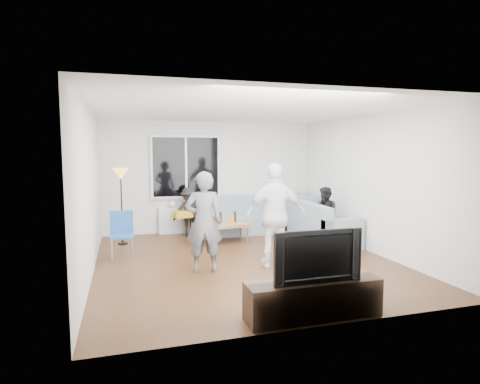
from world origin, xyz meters
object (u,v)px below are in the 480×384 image
object	(u,v)px
side_chair	(122,236)
spectator_back	(189,212)
player_left	(204,222)
coffee_table	(221,233)
television	(314,254)
sofa_back_section	(243,215)
spectator_right	(325,215)
sofa_right_section	(320,221)
tv_console	(313,299)
floor_lamp	(122,207)
player_right	(276,215)

from	to	relation	value
side_chair	spectator_back	xyz separation A→B (m)	(1.45, 1.69, 0.12)
player_left	coffee_table	bearing A→B (deg)	-103.40
coffee_table	television	distance (m)	4.01
sofa_back_section	coffee_table	distance (m)	1.10
player_left	spectator_right	distance (m)	3.09
sofa_right_section	tv_console	bearing A→B (deg)	151.16
floor_lamp	player_right	size ratio (longest dim) A/B	0.90
player_right	side_chair	bearing A→B (deg)	-16.91
floor_lamp	spectator_back	bearing A→B (deg)	15.44
player_right	floor_lamp	bearing A→B (deg)	-37.16
player_right	television	world-z (taller)	player_right
spectator_right	tv_console	distance (m)	3.87
coffee_table	player_right	distance (m)	2.11
spectator_back	side_chair	bearing A→B (deg)	-123.55
television	side_chair	bearing A→B (deg)	124.38
coffee_table	spectator_right	xyz separation A→B (m)	(2.08, -0.64, 0.39)
coffee_table	sofa_back_section	bearing A→B (deg)	47.84
sofa_back_section	side_chair	bearing A→B (deg)	-148.52
sofa_right_section	tv_console	distance (m)	4.04
sofa_back_section	tv_console	distance (m)	4.81
side_chair	spectator_right	world-z (taller)	spectator_right
sofa_back_section	spectator_back	size ratio (longest dim) A/B	2.09
side_chair	player_right	world-z (taller)	player_right
side_chair	player_right	size ratio (longest dim) A/B	0.50
side_chair	spectator_back	world-z (taller)	spectator_back
sofa_back_section	sofa_right_section	size ratio (longest dim) A/B	1.15
spectator_back	floor_lamp	bearing A→B (deg)	-157.61
coffee_table	spectator_back	distance (m)	1.05
sofa_right_section	spectator_right	bearing A→B (deg)	-180.00
side_chair	tv_console	size ratio (longest dim) A/B	0.54
floor_lamp	tv_console	world-z (taller)	floor_lamp
floor_lamp	television	xyz separation A→B (m)	(2.13, -4.40, -0.04)
sofa_right_section	television	xyz separation A→B (m)	(-1.94, -3.53, 0.32)
side_chair	player_right	xyz separation A→B (m)	(2.44, -1.09, 0.43)
floor_lamp	television	world-z (taller)	floor_lamp
player_right	spectator_right	world-z (taller)	player_right
player_right	spectator_right	size ratio (longest dim) A/B	1.47
spectator_back	television	world-z (taller)	spectator_back
sofa_back_section	tv_console	size ratio (longest dim) A/B	1.44
floor_lamp	television	bearing A→B (deg)	-64.22
sofa_back_section	spectator_back	bearing A→B (deg)	178.65
spectator_right	coffee_table	bearing A→B (deg)	-109.59
television	sofa_back_section	bearing A→B (deg)	82.93
player_left	television	world-z (taller)	player_left
coffee_table	spectator_right	distance (m)	2.21
coffee_table	floor_lamp	size ratio (longest dim) A/B	0.71
spectator_back	tv_console	bearing A→B (deg)	-75.00
coffee_table	tv_console	bearing A→B (deg)	-88.06
side_chair	player_right	distance (m)	2.71
floor_lamp	spectator_right	bearing A→B (deg)	-14.75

